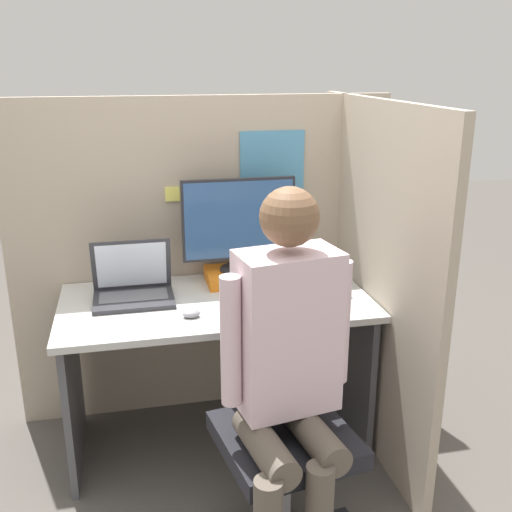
{
  "coord_description": "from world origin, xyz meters",
  "views": [
    {
      "loc": [
        -0.36,
        -2.12,
        1.75
      ],
      "look_at": [
        0.15,
        0.17,
        0.98
      ],
      "focal_mm": 42.0,
      "sensor_mm": 36.0,
      "label": 1
    }
  ],
  "objects_px": {
    "stapler": "(341,288)",
    "carrot_toy": "(288,303)",
    "laptop": "(133,288)",
    "person": "(289,360)",
    "paper_box": "(239,276)",
    "office_chair": "(283,408)",
    "monitor": "(239,223)"
  },
  "relations": [
    {
      "from": "paper_box",
      "to": "carrot_toy",
      "type": "height_order",
      "value": "paper_box"
    },
    {
      "from": "stapler",
      "to": "office_chair",
      "type": "relative_size",
      "value": 0.14
    },
    {
      "from": "carrot_toy",
      "to": "person",
      "type": "height_order",
      "value": "person"
    },
    {
      "from": "monitor",
      "to": "person",
      "type": "height_order",
      "value": "person"
    },
    {
      "from": "laptop",
      "to": "person",
      "type": "height_order",
      "value": "person"
    },
    {
      "from": "paper_box",
      "to": "person",
      "type": "height_order",
      "value": "person"
    },
    {
      "from": "monitor",
      "to": "person",
      "type": "bearing_deg",
      "value": -90.64
    },
    {
      "from": "monitor",
      "to": "laptop",
      "type": "xyz_separation_m",
      "value": [
        -0.51,
        -0.13,
        -0.24
      ]
    },
    {
      "from": "monitor",
      "to": "stapler",
      "type": "bearing_deg",
      "value": -29.81
    },
    {
      "from": "monitor",
      "to": "laptop",
      "type": "bearing_deg",
      "value": -166.09
    },
    {
      "from": "monitor",
      "to": "person",
      "type": "relative_size",
      "value": 0.39
    },
    {
      "from": "laptop",
      "to": "carrot_toy",
      "type": "distance_m",
      "value": 0.7
    },
    {
      "from": "monitor",
      "to": "person",
      "type": "distance_m",
      "value": 0.97
    },
    {
      "from": "office_chair",
      "to": "person",
      "type": "distance_m",
      "value": 0.32
    },
    {
      "from": "monitor",
      "to": "paper_box",
      "type": "bearing_deg",
      "value": -90.0
    },
    {
      "from": "office_chair",
      "to": "paper_box",
      "type": "bearing_deg",
      "value": 91.15
    },
    {
      "from": "stapler",
      "to": "person",
      "type": "bearing_deg",
      "value": -122.37
    },
    {
      "from": "laptop",
      "to": "stapler",
      "type": "distance_m",
      "value": 0.94
    },
    {
      "from": "office_chair",
      "to": "person",
      "type": "xyz_separation_m",
      "value": [
        -0.03,
        -0.15,
        0.28
      ]
    },
    {
      "from": "paper_box",
      "to": "person",
      "type": "bearing_deg",
      "value": -90.64
    },
    {
      "from": "paper_box",
      "to": "laptop",
      "type": "relative_size",
      "value": 0.91
    },
    {
      "from": "monitor",
      "to": "carrot_toy",
      "type": "distance_m",
      "value": 0.48
    },
    {
      "from": "stapler",
      "to": "paper_box",
      "type": "bearing_deg",
      "value": 150.47
    },
    {
      "from": "paper_box",
      "to": "stapler",
      "type": "xyz_separation_m",
      "value": [
        0.43,
        -0.24,
        -0.0
      ]
    },
    {
      "from": "person",
      "to": "carrot_toy",
      "type": "bearing_deg",
      "value": 74.75
    },
    {
      "from": "monitor",
      "to": "laptop",
      "type": "distance_m",
      "value": 0.57
    },
    {
      "from": "laptop",
      "to": "person",
      "type": "relative_size",
      "value": 0.26
    },
    {
      "from": "paper_box",
      "to": "office_chair",
      "type": "height_order",
      "value": "office_chair"
    },
    {
      "from": "stapler",
      "to": "office_chair",
      "type": "bearing_deg",
      "value": -127.48
    },
    {
      "from": "paper_box",
      "to": "laptop",
      "type": "xyz_separation_m",
      "value": [
        -0.51,
        -0.12,
        0.02
      ]
    },
    {
      "from": "paper_box",
      "to": "monitor",
      "type": "bearing_deg",
      "value": 90.0
    },
    {
      "from": "stapler",
      "to": "carrot_toy",
      "type": "height_order",
      "value": "same"
    }
  ]
}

